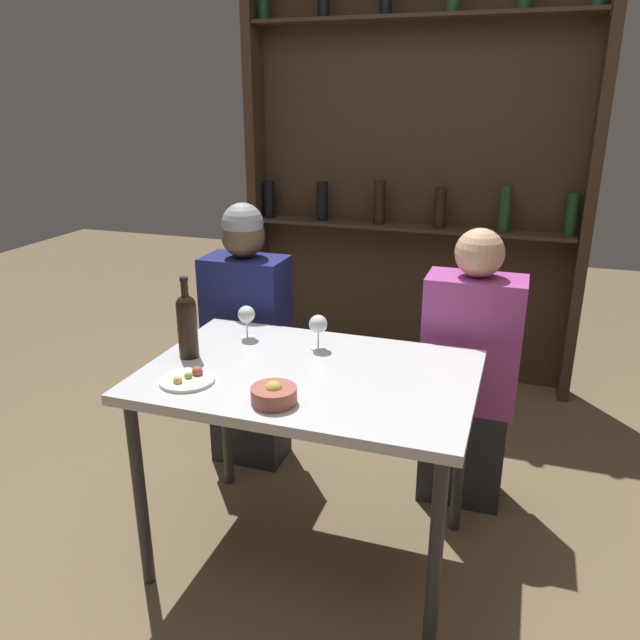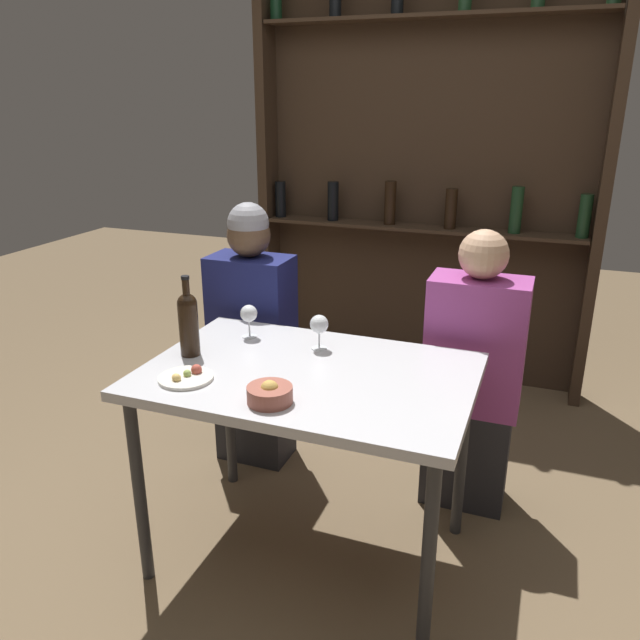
% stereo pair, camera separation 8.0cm
% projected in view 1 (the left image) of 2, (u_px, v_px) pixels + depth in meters
% --- Properties ---
extents(ground_plane, '(10.00, 10.00, 0.00)m').
position_uv_depth(ground_plane, '(311.00, 552.00, 2.43)').
color(ground_plane, brown).
extents(dining_table, '(1.14, 0.78, 0.78)m').
position_uv_depth(dining_table, '(310.00, 391.00, 2.20)').
color(dining_table, silver).
rests_on(dining_table, ground_plane).
extents(wine_rack_wall, '(2.00, 0.21, 2.35)m').
position_uv_depth(wine_rack_wall, '(412.00, 186.00, 3.66)').
color(wine_rack_wall, '#38281C').
rests_on(wine_rack_wall, ground_plane).
extents(wine_bottle, '(0.07, 0.07, 0.30)m').
position_uv_depth(wine_bottle, '(187.00, 323.00, 2.25)').
color(wine_bottle, black).
rests_on(wine_bottle, dining_table).
extents(wine_glass_0, '(0.07, 0.07, 0.13)m').
position_uv_depth(wine_glass_0, '(246.00, 315.00, 2.44)').
color(wine_glass_0, silver).
rests_on(wine_glass_0, dining_table).
extents(wine_glass_1, '(0.07, 0.07, 0.13)m').
position_uv_depth(wine_glass_1, '(318.00, 325.00, 2.33)').
color(wine_glass_1, silver).
rests_on(wine_glass_1, dining_table).
extents(food_plate_0, '(0.19, 0.19, 0.04)m').
position_uv_depth(food_plate_0, '(187.00, 379.00, 2.09)').
color(food_plate_0, silver).
rests_on(food_plate_0, dining_table).
extents(snack_bowl, '(0.14, 0.14, 0.07)m').
position_uv_depth(snack_bowl, '(274.00, 394.00, 1.94)').
color(snack_bowl, '#995142').
rests_on(snack_bowl, dining_table).
extents(seated_person_left, '(0.37, 0.22, 1.25)m').
position_uv_depth(seated_person_left, '(248.00, 342.00, 2.89)').
color(seated_person_left, '#26262B').
rests_on(seated_person_left, ground_plane).
extents(seated_person_right, '(0.39, 0.22, 1.20)m').
position_uv_depth(seated_person_right, '(468.00, 379.00, 2.60)').
color(seated_person_right, '#26262B').
rests_on(seated_person_right, ground_plane).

